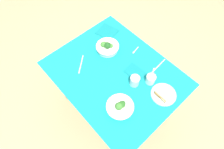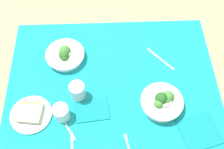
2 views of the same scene
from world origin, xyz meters
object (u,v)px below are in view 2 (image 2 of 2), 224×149
(bread_side_plate, at_px, (31,114))
(water_glass_center, at_px, (78,91))
(fork_by_far_bowl, at_px, (71,133))
(napkin_folded_lower, at_px, (92,110))
(napkin_folded_upper, at_px, (200,131))
(broccoli_bowl_near, at_px, (65,55))
(table_knife_left, at_px, (160,59))
(water_glass_side, at_px, (61,113))
(fork_by_near_bowl, at_px, (127,142))
(broccoli_bowl_far, at_px, (162,102))

(bread_side_plate, xyz_separation_m, water_glass_center, (-0.24, -0.10, 0.04))
(water_glass_center, relative_size, fork_by_far_bowl, 1.07)
(fork_by_far_bowl, distance_m, napkin_folded_lower, 0.16)
(bread_side_plate, height_order, water_glass_center, water_glass_center)
(water_glass_center, xyz_separation_m, napkin_folded_upper, (-0.61, 0.23, -0.05))
(broccoli_bowl_near, bearing_deg, napkin_folded_lower, 114.69)
(table_knife_left, bearing_deg, fork_by_far_bowl, 88.99)
(broccoli_bowl_near, distance_m, water_glass_side, 0.36)
(water_glass_side, distance_m, fork_by_near_bowl, 0.36)
(water_glass_side, relative_size, fork_by_far_bowl, 0.92)
(broccoli_bowl_far, bearing_deg, water_glass_side, 4.55)
(fork_by_far_bowl, height_order, napkin_folded_lower, napkin_folded_lower)
(bread_side_plate, relative_size, fork_by_far_bowl, 2.31)
(napkin_folded_upper, bearing_deg, bread_side_plate, -8.22)
(napkin_folded_upper, bearing_deg, table_knife_left, -72.78)
(broccoli_bowl_far, relative_size, water_glass_center, 2.20)
(bread_side_plate, bearing_deg, water_glass_center, -156.69)
(broccoli_bowl_near, relative_size, fork_by_far_bowl, 2.40)
(broccoli_bowl_near, bearing_deg, table_knife_left, 177.12)
(water_glass_center, bearing_deg, fork_by_near_bowl, 132.37)
(fork_by_far_bowl, distance_m, napkin_folded_upper, 0.65)
(fork_by_near_bowl, xyz_separation_m, table_knife_left, (-0.23, -0.49, -0.00))
(napkin_folded_lower, bearing_deg, broccoli_bowl_near, -65.31)
(water_glass_center, bearing_deg, table_knife_left, -155.19)
(broccoli_bowl_far, xyz_separation_m, napkin_folded_upper, (-0.17, 0.15, -0.04))
(bread_side_plate, xyz_separation_m, fork_by_near_bowl, (-0.49, 0.17, -0.01))
(fork_by_near_bowl, bearing_deg, table_knife_left, -36.67)
(table_knife_left, xyz_separation_m, napkin_folded_upper, (-0.14, 0.45, 0.00))
(water_glass_center, distance_m, fork_by_far_bowl, 0.22)
(napkin_folded_upper, bearing_deg, broccoli_bowl_far, -40.94)
(broccoli_bowl_near, distance_m, bread_side_plate, 0.39)
(water_glass_center, distance_m, napkin_folded_lower, 0.12)
(bread_side_plate, height_order, napkin_folded_upper, bread_side_plate)
(water_glass_side, bearing_deg, fork_by_near_bowl, 154.82)
(broccoli_bowl_far, height_order, napkin_folded_lower, broccoli_bowl_far)
(broccoli_bowl_far, xyz_separation_m, napkin_folded_lower, (0.36, 0.01, -0.04))
(bread_side_plate, distance_m, fork_by_far_bowl, 0.23)
(broccoli_bowl_near, distance_m, fork_by_far_bowl, 0.46)
(fork_by_near_bowl, height_order, table_knife_left, same)
(fork_by_far_bowl, bearing_deg, broccoli_bowl_near, 155.67)
(broccoli_bowl_near, height_order, bread_side_plate, broccoli_bowl_near)
(broccoli_bowl_near, relative_size, napkin_folded_lower, 1.27)
(napkin_folded_lower, bearing_deg, water_glass_center, -50.10)
(fork_by_far_bowl, height_order, table_knife_left, same)
(broccoli_bowl_far, relative_size, napkin_folded_upper, 1.16)
(water_glass_center, xyz_separation_m, water_glass_side, (0.08, 0.12, -0.01))
(broccoli_bowl_near, xyz_separation_m, fork_by_near_bowl, (-0.33, 0.52, -0.03))
(bread_side_plate, relative_size, table_knife_left, 1.05)
(broccoli_bowl_near, bearing_deg, water_glass_side, 90.22)
(water_glass_center, relative_size, napkin_folded_lower, 0.57)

